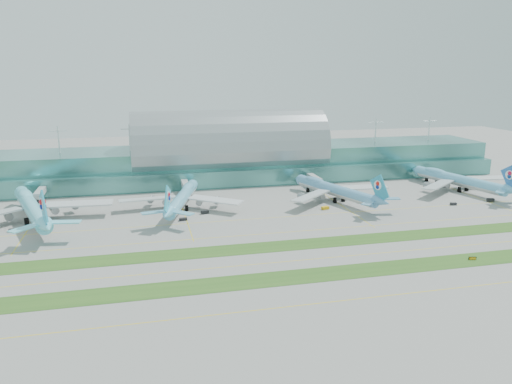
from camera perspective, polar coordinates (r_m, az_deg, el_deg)
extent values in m
plane|color=gray|center=(196.67, 3.70, -6.32)|extent=(700.00, 700.00, 0.00)
cube|color=#3D7A75|center=(316.45, -3.12, 3.37)|extent=(340.00, 42.00, 20.00)
cube|color=#3D7A75|center=(294.32, -2.28, 1.58)|extent=(340.00, 8.00, 10.00)
ellipsoid|color=#9EA5A8|center=(314.77, -3.15, 5.16)|extent=(340.00, 46.20, 16.17)
cylinder|color=white|center=(313.64, -3.17, 6.60)|extent=(0.80, 0.80, 16.00)
cube|color=#B2B7B7|center=(283.10, -23.38, 0.03)|extent=(3.50, 22.00, 3.00)
cylinder|color=black|center=(274.35, -23.66, -1.17)|extent=(1.00, 1.00, 4.00)
cube|color=#B2B7B7|center=(279.38, -8.10, 0.88)|extent=(3.50, 22.00, 3.00)
cylinder|color=black|center=(270.51, -7.87, -0.31)|extent=(1.00, 1.00, 4.00)
cube|color=#B2B7B7|center=(295.31, 6.54, 1.64)|extent=(3.50, 22.00, 3.00)
cylinder|color=black|center=(286.94, 7.20, 0.54)|extent=(1.00, 1.00, 4.00)
cube|color=#B2B7B7|center=(328.04, 18.98, 2.20)|extent=(3.50, 22.00, 3.00)
cylinder|color=black|center=(320.53, 19.87, 1.23)|extent=(1.00, 1.00, 4.00)
cube|color=#2D591E|center=(172.01, 6.45, -9.44)|extent=(420.00, 12.00, 0.08)
cube|color=#2D591E|center=(198.45, 3.54, -6.12)|extent=(420.00, 12.00, 0.08)
cube|color=yellow|center=(155.12, 8.97, -12.26)|extent=(420.00, 0.35, 0.01)
cube|color=yellow|center=(184.23, 4.98, -7.78)|extent=(420.00, 0.35, 0.01)
cube|color=yellow|center=(212.95, 2.29, -4.69)|extent=(420.00, 0.35, 0.01)
cube|color=yellow|center=(233.19, 0.85, -3.01)|extent=(420.00, 0.35, 0.01)
cylinder|color=#6EDDF3|center=(248.04, -24.25, -1.65)|extent=(27.70, 65.76, 6.71)
ellipsoid|color=#6EDDF3|center=(265.75, -24.87, -0.32)|extent=(12.53, 21.37, 4.78)
cone|color=#6EDDF3|center=(282.99, -25.29, 0.06)|extent=(8.08, 7.26, 6.71)
cone|color=#6EDDF3|center=(211.48, -22.83, -3.70)|extent=(9.14, 11.26, 6.37)
cube|color=silver|center=(249.05, -19.75, -1.27)|extent=(32.90, 10.10, 1.32)
cylinder|color=gray|center=(254.31, -21.06, -1.61)|extent=(5.38, 6.81, 3.68)
cube|color=#30ACD7|center=(211.71, -23.10, -1.79)|extent=(5.14, 13.69, 15.60)
cylinder|color=white|center=(212.35, -23.19, -1.30)|extent=(2.58, 5.24, 5.20)
cylinder|color=black|center=(273.83, -24.90, -1.41)|extent=(1.95, 1.95, 3.25)
cylinder|color=black|center=(244.83, -24.74, -3.11)|extent=(1.95, 1.95, 3.25)
cylinder|color=black|center=(245.58, -23.24, -2.91)|extent=(1.95, 1.95, 3.25)
cylinder|color=#65BCDE|center=(249.83, -8.43, -0.65)|extent=(21.96, 57.26, 5.80)
ellipsoid|color=#65BCDE|center=(264.89, -7.75, 0.57)|extent=(10.27, 18.46, 4.13)
cone|color=#65BCDE|center=(279.61, -7.17, 0.96)|extent=(6.88, 6.12, 5.80)
cone|color=#65BCDE|center=(218.75, -10.13, -2.52)|extent=(7.66, 9.63, 5.51)
cube|color=white|center=(252.07, -12.26, -0.78)|extent=(28.61, 9.73, 1.14)
cylinder|color=#919499|center=(256.21, -11.04, -0.93)|extent=(4.50, 5.83, 3.18)
cube|color=white|center=(245.33, -4.66, -0.90)|extent=(26.36, 22.95, 1.14)
cylinder|color=#919499|center=(251.26, -5.45, -1.03)|extent=(4.50, 5.83, 3.18)
cube|color=#32BBE0|center=(218.93, -10.08, -0.91)|extent=(4.01, 11.95, 13.48)
cylinder|color=silver|center=(219.46, -10.04, -0.49)|extent=(2.08, 4.54, 4.49)
cylinder|color=black|center=(271.82, -7.49, -0.36)|extent=(1.68, 1.68, 2.81)
cylinder|color=black|center=(247.99, -9.20, -1.82)|extent=(1.68, 1.68, 2.81)
cylinder|color=black|center=(246.87, -7.93, -1.84)|extent=(1.68, 1.68, 2.81)
cylinder|color=#5DA0CD|center=(265.69, 8.97, 0.24)|extent=(24.91, 58.00, 5.93)
ellipsoid|color=#5DA0CD|center=(277.65, 6.74, 1.26)|extent=(11.20, 18.88, 4.23)
cone|color=#5DA0CD|center=(289.78, 4.83, 1.51)|extent=(7.16, 6.45, 5.93)
cone|color=#5DA0CD|center=(242.11, 14.18, -1.09)|extent=(8.13, 9.97, 5.63)
cube|color=silver|center=(253.58, 6.32, -0.42)|extent=(26.38, 24.26, 1.17)
cylinder|color=#909498|center=(260.60, 6.34, -0.48)|extent=(4.79, 6.03, 3.25)
cube|color=silver|center=(275.85, 11.93, 0.54)|extent=(29.03, 8.70, 1.17)
cylinder|color=#909498|center=(277.04, 10.53, 0.23)|extent=(4.79, 6.03, 3.25)
cube|color=teal|center=(241.94, 13.94, 0.39)|extent=(4.64, 12.07, 13.79)
cylinder|color=white|center=(242.25, 13.80, 0.76)|extent=(2.31, 4.62, 4.59)
cylinder|color=black|center=(283.52, 5.95, 0.29)|extent=(1.72, 1.72, 2.87)
cylinder|color=black|center=(262.14, 9.01, -0.94)|extent=(1.72, 1.72, 2.87)
cylinder|color=black|center=(265.86, 9.94, -0.77)|extent=(1.72, 1.72, 2.87)
cylinder|color=#65B7DE|center=(307.75, 22.10, 1.29)|extent=(21.43, 60.67, 6.11)
ellipsoid|color=#65B7DE|center=(318.35, 19.79, 2.20)|extent=(10.34, 19.45, 4.36)
cone|color=#65B7DE|center=(329.24, 17.75, 2.43)|extent=(7.16, 6.32, 6.11)
cube|color=silver|center=(293.36, 20.14, 0.80)|extent=(28.15, 23.63, 1.20)
cylinder|color=gray|center=(300.49, 19.93, 0.71)|extent=(4.62, 6.10, 3.35)
cube|color=silver|center=(320.29, 24.42, 1.46)|extent=(30.28, 11.12, 1.20)
cylinder|color=gray|center=(320.45, 23.15, 1.21)|extent=(4.62, 6.10, 3.35)
cube|color=blue|center=(287.14, 27.16, 1.43)|extent=(3.86, 12.68, 14.21)
cylinder|color=white|center=(287.40, 27.03, 1.76)|extent=(2.06, 4.80, 4.73)
cylinder|color=black|center=(323.62, 18.91, 1.33)|extent=(1.77, 1.77, 2.96)
cylinder|color=black|center=(304.02, 22.22, 0.26)|extent=(1.77, 1.77, 2.96)
cylinder|color=black|center=(308.52, 22.93, 0.38)|extent=(1.77, 1.77, 2.96)
cube|color=black|center=(238.11, -26.06, -3.96)|extent=(3.11, 1.95, 1.25)
cube|color=black|center=(231.98, -8.33, -3.10)|extent=(3.75, 2.17, 1.24)
cube|color=black|center=(241.27, -5.88, -2.31)|extent=(3.90, 2.46, 1.58)
cube|color=#DBA10C|center=(249.90, 7.91, -1.81)|extent=(4.05, 3.07, 1.44)
cube|color=black|center=(266.30, 11.85, -0.99)|extent=(3.75, 2.46, 1.48)
cube|color=black|center=(274.55, 21.62, -1.27)|extent=(3.31, 2.18, 1.24)
cube|color=black|center=(289.04, 25.22, -0.84)|extent=(3.97, 2.75, 1.79)
cube|color=black|center=(200.11, 23.50, -6.96)|extent=(2.79, 0.90, 1.19)
cube|color=orange|center=(199.95, 23.52, -6.98)|extent=(2.32, 0.58, 0.86)
cylinder|color=black|center=(199.84, 23.23, -7.06)|extent=(0.13, 0.13, 0.54)
cylinder|color=black|center=(200.61, 23.74, -7.04)|extent=(0.13, 0.13, 0.54)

